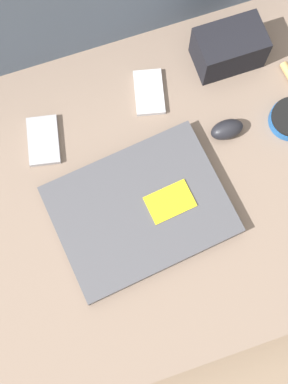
{
  "coord_description": "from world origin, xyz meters",
  "views": [
    {
      "loc": [
        -0.08,
        -0.25,
        1.16
      ],
      "look_at": [
        0.0,
        0.0,
        0.13
      ],
      "focal_mm": 50.0,
      "sensor_mm": 36.0,
      "label": 1
    }
  ],
  "objects_px": {
    "phone_silver": "(43,141)",
    "camera_pouch": "(229,48)",
    "laptop": "(141,210)",
    "computer_mouse": "(227,129)",
    "phone_black": "(149,92)"
  },
  "relations": [
    {
      "from": "phone_black",
      "to": "camera_pouch",
      "type": "distance_m",
      "value": 0.19
    },
    {
      "from": "phone_black",
      "to": "camera_pouch",
      "type": "relative_size",
      "value": 0.8
    },
    {
      "from": "laptop",
      "to": "camera_pouch",
      "type": "xyz_separation_m",
      "value": [
        0.28,
        0.26,
        0.03
      ]
    },
    {
      "from": "computer_mouse",
      "to": "phone_silver",
      "type": "relative_size",
      "value": 0.6
    },
    {
      "from": "phone_silver",
      "to": "computer_mouse",
      "type": "bearing_deg",
      "value": -4.19
    },
    {
      "from": "computer_mouse",
      "to": "camera_pouch",
      "type": "xyz_separation_m",
      "value": [
        0.06,
        0.16,
        0.03
      ]
    },
    {
      "from": "phone_silver",
      "to": "phone_black",
      "type": "relative_size",
      "value": 1.03
    },
    {
      "from": "phone_silver",
      "to": "camera_pouch",
      "type": "height_order",
      "value": "camera_pouch"
    },
    {
      "from": "laptop",
      "to": "computer_mouse",
      "type": "xyz_separation_m",
      "value": [
        0.22,
        0.1,
        0.01
      ]
    },
    {
      "from": "laptop",
      "to": "camera_pouch",
      "type": "height_order",
      "value": "camera_pouch"
    },
    {
      "from": "phone_silver",
      "to": "camera_pouch",
      "type": "distance_m",
      "value": 0.43
    },
    {
      "from": "phone_silver",
      "to": "camera_pouch",
      "type": "bearing_deg",
      "value": 19.21
    },
    {
      "from": "phone_black",
      "to": "laptop",
      "type": "bearing_deg",
      "value": -99.14
    },
    {
      "from": "laptop",
      "to": "phone_silver",
      "type": "distance_m",
      "value": 0.25
    },
    {
      "from": "laptop",
      "to": "computer_mouse",
      "type": "relative_size",
      "value": 5.21
    }
  ]
}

